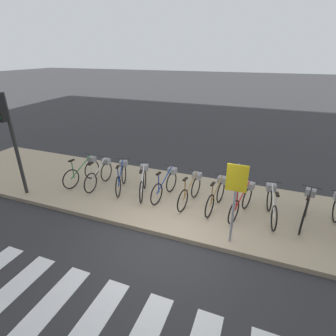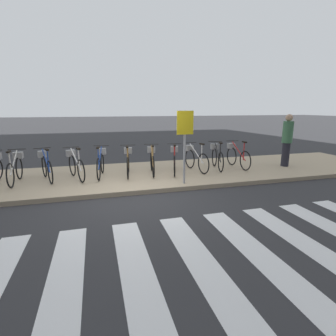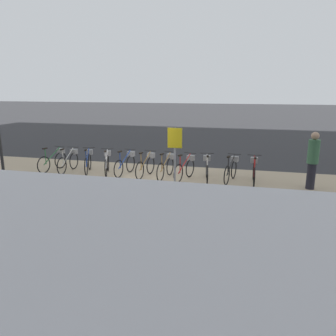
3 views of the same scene
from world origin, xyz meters
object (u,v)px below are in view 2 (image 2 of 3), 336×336
Objects in this scene: parked_bicycle_5 at (128,161)px; pedestrian at (287,139)px; parked_bicycle_4 at (101,162)px; parked_bicycle_9 at (217,156)px; parked_bicycle_2 at (46,165)px; parked_bicycle_7 at (174,159)px; parked_bicycle_3 at (75,164)px; parked_bicycle_8 at (195,158)px; parked_bicycle_1 at (16,167)px; sign_post at (185,135)px; parked_bicycle_6 at (152,160)px; parked_bicycle_10 at (237,155)px.

pedestrian is at bearing -2.57° from parked_bicycle_5.
parked_bicycle_4 is 1.01× the size of parked_bicycle_9.
parked_bicycle_5 is at bearing -1.13° from parked_bicycle_2.
parked_bicycle_7 and parked_bicycle_9 have the same top height.
pedestrian is (7.71, -0.29, 0.52)m from parked_bicycle_2.
parked_bicycle_3 and parked_bicycle_8 have the same top height.
sign_post reaches higher than parked_bicycle_1.
pedestrian reaches higher than parked_bicycle_6.
sign_post reaches higher than pedestrian.
pedestrian is (6.93, -0.24, 0.52)m from parked_bicycle_3.
parked_bicycle_10 is (5.22, 0.08, 0.00)m from parked_bicycle_3.
parked_bicycle_10 is 1.82m from pedestrian.
parked_bicycle_6 and parked_bicycle_8 have the same top height.
parked_bicycle_9 is (6.01, 0.10, 0.00)m from parked_bicycle_1.
parked_bicycle_9 is 2.53m from pedestrian.
parked_bicycle_1 is at bearing -179.89° from parked_bicycle_6.
parked_bicycle_7 is at bearing 85.24° from sign_post.
parked_bicycle_4 is at bearing 177.11° from parked_bicycle_6.
parked_bicycle_4 and parked_bicycle_8 have the same top height.
parked_bicycle_3 is 0.96× the size of parked_bicycle_6.
parked_bicycle_3 is 1.51m from parked_bicycle_5.
parked_bicycle_2 is at bearing 4.72° from parked_bicycle_1.
parked_bicycle_4 and parked_bicycle_9 have the same top height.
parked_bicycle_8 is 0.78× the size of sign_post.
parked_bicycle_5 and parked_bicycle_6 have the same top height.
parked_bicycle_2 is 1.00× the size of parked_bicycle_3.
parked_bicycle_4 is 3.77m from parked_bicycle_9.
pedestrian is at bearing -10.39° from parked_bicycle_10.
parked_bicycle_4 is 6.25m from pedestrian.
parked_bicycle_1 is at bearing -179.09° from parked_bicycle_9.
parked_bicycle_2 is 0.97× the size of parked_bicycle_9.
parked_bicycle_7 is 0.98× the size of parked_bicycle_9.
parked_bicycle_2 and parked_bicycle_4 have the same top height.
parked_bicycle_1 is 1.03× the size of parked_bicycle_7.
parked_bicycle_4 and parked_bicycle_5 have the same top height.
parked_bicycle_2 is at bearing 177.98° from parked_bicycle_7.
parked_bicycle_1 and parked_bicycle_3 have the same top height.
sign_post reaches higher than parked_bicycle_4.
parked_bicycle_10 is 0.85× the size of pedestrian.
parked_bicycle_3 and parked_bicycle_7 have the same top height.
parked_bicycle_7 is at bearing -0.89° from parked_bicycle_1.
sign_post is at bearing -94.76° from parked_bicycle_7.
parked_bicycle_3 is at bearing 0.38° from parked_bicycle_1.
parked_bicycle_1 and parked_bicycle_9 have the same top height.
parked_bicycle_5 and parked_bicycle_9 have the same top height.
parked_bicycle_10 is (1.55, 0.06, 0.00)m from parked_bicycle_8.
parked_bicycle_6 and parked_bicycle_7 have the same top height.
parked_bicycle_1 and parked_bicycle_8 have the same top height.
parked_bicycle_6 is at bearing -179.33° from parked_bicycle_8.
parked_bicycle_7 is at bearing -2.02° from parked_bicycle_2.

